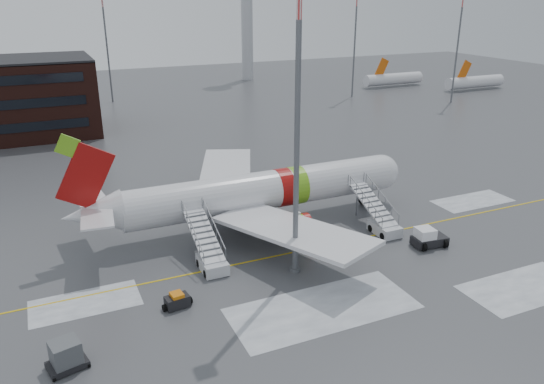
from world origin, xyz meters
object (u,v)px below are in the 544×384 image
airliner (255,192)px  uld_container (66,356)px  airstair_aft (209,255)px  baggage_tractor (177,301)px  light_mast_near (297,117)px  pushback_tug (428,238)px  airstair_fwd (380,221)px

airliner → uld_container: airliner is taller
airstair_aft → baggage_tractor: airstair_aft is taller
baggage_tractor → airstair_aft: bearing=50.7°
uld_container → light_mast_near: bearing=15.7°
uld_container → baggage_tractor: 8.91m
airstair_aft → pushback_tug: airstair_aft is taller
pushback_tug → uld_container: uld_container is taller
airliner → baggage_tractor: 16.30m
airstair_aft → uld_container: bearing=-143.7°
airliner → baggage_tractor: bearing=-133.7°
pushback_tug → light_mast_near: light_mast_near is taller
uld_container → light_mast_near: size_ratio=0.10×
airliner → pushback_tug: bearing=-41.3°
airstair_aft → pushback_tug: bearing=-13.1°
airliner → airstair_aft: 9.82m
airstair_fwd → baggage_tractor: (-21.61, -5.06, -0.56)m
airstair_aft → uld_container: 15.09m
airliner → airstair_fwd: 12.61m
airliner → airstair_aft: airliner is taller
airstair_fwd → baggage_tractor: size_ratio=3.31×
uld_container → airstair_fwd: bearing=16.8°
airstair_aft → light_mast_near: light_mast_near is taller
airliner → pushback_tug: airliner is taller
airstair_fwd → airliner: bearing=148.2°
baggage_tractor → light_mast_near: light_mast_near is taller
pushback_tug → baggage_tractor: pushback_tug is taller
airstair_fwd → uld_container: bearing=-163.2°
airliner → airstair_aft: size_ratio=4.55×
airstair_fwd → uld_container: size_ratio=2.90×
baggage_tractor → pushback_tug: bearing=1.3°
airstair_aft → uld_container: (-12.16, -8.94, -0.18)m
airliner → uld_container: 24.70m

